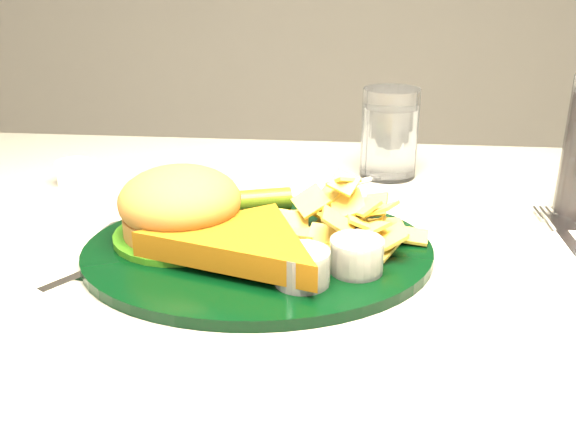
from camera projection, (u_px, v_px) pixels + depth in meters
name	position (u px, v px, depth m)	size (l,w,h in m)	color
dinner_plate	(258.00, 219.00, 0.62)	(0.34, 0.28, 0.08)	black
water_glass	(390.00, 133.00, 0.84)	(0.07, 0.07, 0.12)	white
spoon	(100.00, 265.00, 0.60)	(0.05, 0.17, 0.01)	white
ramekin	(75.00, 173.00, 0.83)	(0.05, 0.05, 0.03)	white
wrapped_straw	(324.00, 190.00, 0.80)	(0.19, 0.07, 0.01)	white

